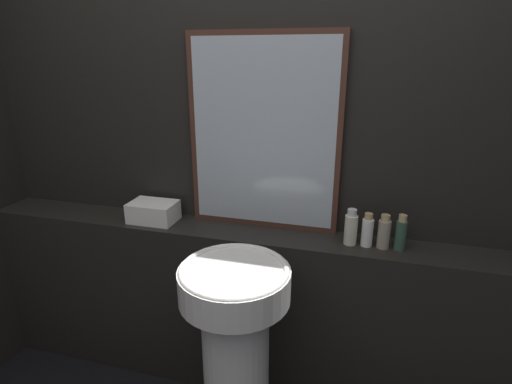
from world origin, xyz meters
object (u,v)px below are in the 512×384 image
Objects in this scene: pedestal_sink at (236,352)px; shampoo_bottle at (351,228)px; towel_stack at (153,212)px; body_wash_bottle at (401,234)px; lotion_bottle at (384,233)px; conditioner_bottle at (367,231)px; mirror at (263,135)px.

shampoo_bottle reaches higher than pedestal_sink.
body_wash_bottle is at bearing 0.00° from towel_stack.
lotion_bottle is at bearing -0.00° from shampoo_bottle.
conditioner_bottle is (0.47, 0.42, 0.40)m from pedestal_sink.
body_wash_bottle reaches higher than lotion_bottle.
body_wash_bottle is at bearing -0.00° from conditioner_bottle.
towel_stack is at bearing 180.00° from lotion_bottle.
conditioner_bottle is at bearing 180.00° from body_wash_bottle.
mirror is 3.89× the size of towel_stack.
lotion_bottle is 0.96× the size of body_wash_bottle.
pedestal_sink is at bearing -142.15° from lotion_bottle.
towel_stack is 1.17m from body_wash_bottle.
mirror reaches higher than shampoo_bottle.
mirror is at bearing 92.63° from pedestal_sink.
mirror is 0.57m from shampoo_bottle.
towel_stack is 1.52× the size of conditioner_bottle.
pedestal_sink is 0.93m from mirror.
pedestal_sink is 6.17× the size of conditioner_bottle.
body_wash_bottle is (0.21, 0.00, -0.00)m from shampoo_bottle.
body_wash_bottle reaches higher than pedestal_sink.
shampoo_bottle is 0.21m from body_wash_bottle.
towel_stack is 1.44× the size of body_wash_bottle.
mirror is at bearing 167.21° from shampoo_bottle.
shampoo_bottle is at bearing 180.00° from body_wash_bottle.
pedestal_sink is 0.80m from towel_stack.
lotion_bottle is (0.54, 0.42, 0.40)m from pedestal_sink.
mirror is 5.63× the size of body_wash_bottle.
shampoo_bottle is at bearing 46.35° from pedestal_sink.
conditioner_bottle is at bearing 180.00° from lotion_bottle.
body_wash_bottle is (0.07, 0.00, 0.00)m from lotion_bottle.
shampoo_bottle is 1.08× the size of conditioner_bottle.
mirror is 0.74m from body_wash_bottle.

